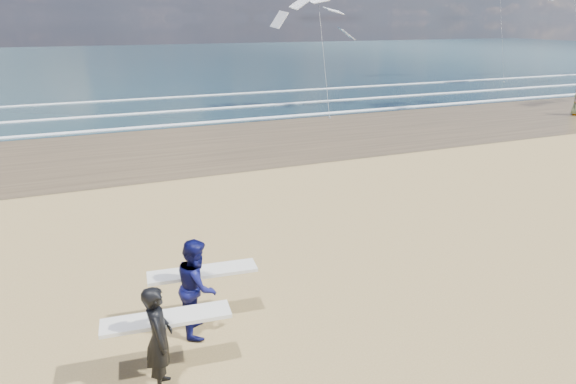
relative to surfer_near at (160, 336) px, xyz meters
name	(u,v)px	position (x,y,z in m)	size (l,w,h in m)	color
wet_sand_strip	(450,120)	(20.78, 17.74, -0.97)	(220.00, 12.00, 0.01)	#473826
ocean	(218,59)	(20.78, 71.74, -0.97)	(220.00, 100.00, 0.02)	#172C34
foam_breakers	(366,97)	(20.78, 27.84, -0.93)	(220.00, 11.70, 0.05)	white
surfer_near	(160,336)	(0.00, 0.00, 0.00)	(2.24, 1.10, 1.92)	black
surfer_far	(198,285)	(0.97, 1.40, 0.02)	(2.24, 1.30, 1.99)	#0D104E
kite_1	(322,39)	(14.69, 23.67, 3.72)	(6.02, 4.76, 8.30)	slate
kite_2	(576,16)	(41.19, 26.69, 5.20)	(5.76, 4.73, 11.20)	slate
kite_5	(501,6)	(39.27, 33.78, 6.19)	(5.22, 4.67, 13.50)	slate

